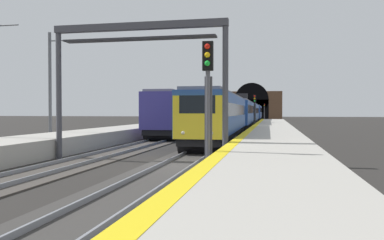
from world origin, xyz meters
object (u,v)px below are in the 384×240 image
(train_main_approaching, at_px, (246,113))
(railway_signal_mid, at_px, (255,108))
(railway_signal_far, at_px, (264,110))
(train_adjacent_platform, at_px, (201,111))
(overhead_signal_gantry, at_px, (138,56))
(catenary_mast_near, at_px, (50,88))
(railway_signal_near, at_px, (208,96))

(train_main_approaching, height_order, railway_signal_mid, train_main_approaching)
(railway_signal_far, bearing_deg, train_adjacent_platform, -6.09)
(train_main_approaching, relative_size, railway_signal_mid, 18.00)
(train_main_approaching, bearing_deg, train_adjacent_platform, -22.62)
(railway_signal_far, height_order, overhead_signal_gantry, overhead_signal_gantry)
(railway_signal_mid, height_order, railway_signal_far, railway_signal_mid)
(train_main_approaching, xyz_separation_m, catenary_mast_near, (-36.67, 11.22, 1.90))
(train_main_approaching, bearing_deg, railway_signal_far, 177.39)
(railway_signal_mid, bearing_deg, railway_signal_near, 0.00)
(train_adjacent_platform, relative_size, railway_signal_mid, 8.94)
(train_adjacent_platform, relative_size, catenary_mast_near, 5.13)
(train_adjacent_platform, xyz_separation_m, overhead_signal_gantry, (-31.09, -2.46, 2.77))
(railway_signal_near, height_order, railway_signal_far, railway_signal_near)
(train_adjacent_platform, bearing_deg, catenary_mast_near, 164.82)
(train_adjacent_platform, height_order, railway_signal_mid, railway_signal_mid)
(railway_signal_far, bearing_deg, train_main_approaching, -2.00)
(overhead_signal_gantry, bearing_deg, train_main_approaching, -3.25)
(railway_signal_near, bearing_deg, train_adjacent_platform, -169.40)
(overhead_signal_gantry, bearing_deg, railway_signal_far, -2.58)
(railway_signal_mid, xyz_separation_m, overhead_signal_gantry, (-33.12, 4.22, 2.39))
(train_adjacent_platform, distance_m, railway_signal_mid, 6.98)
(train_main_approaching, height_order, railway_signal_far, train_main_approaching)
(railway_signal_near, distance_m, railway_signal_mid, 37.67)
(railway_signal_near, relative_size, railway_signal_far, 1.10)
(railway_signal_mid, bearing_deg, train_adjacent_platform, -73.12)
(train_main_approaching, bearing_deg, railway_signal_near, 1.51)
(railway_signal_far, bearing_deg, catenary_mast_near, -8.48)
(train_main_approaching, distance_m, railway_signal_far, 50.42)
(catenary_mast_near, bearing_deg, railway_signal_mid, -26.06)
(train_main_approaching, xyz_separation_m, train_adjacent_platform, (-12.15, 4.91, 0.22))
(train_adjacent_platform, distance_m, railway_signal_far, 62.89)
(railway_signal_mid, distance_m, overhead_signal_gantry, 33.47)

